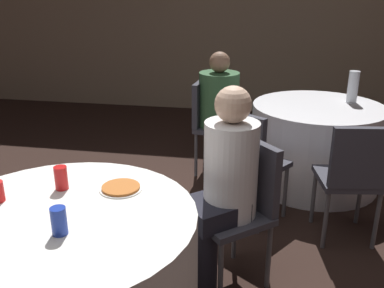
{
  "coord_description": "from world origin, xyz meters",
  "views": [
    {
      "loc": [
        0.69,
        -1.71,
        1.7
      ],
      "look_at": [
        0.27,
        0.61,
        0.83
      ],
      "focal_mm": 40.0,
      "sensor_mm": 36.0,
      "label": 1
    }
  ],
  "objects": [
    {
      "name": "chair_far_west",
      "position": [
        0.16,
        2.11,
        0.53
      ],
      "size": [
        0.44,
        0.44,
        0.88
      ],
      "rotation": [
        0.0,
        0.0,
        -1.67
      ],
      "color": "#383842",
      "rests_on": "ground_plane"
    },
    {
      "name": "person_green_jacket",
      "position": [
        0.31,
        2.09,
        0.6
      ],
      "size": [
        0.52,
        0.38,
        1.15
      ],
      "rotation": [
        0.0,
        0.0,
        -1.67
      ],
      "color": "#33384C",
      "rests_on": "ground_plane"
    },
    {
      "name": "table_near",
      "position": [
        -0.2,
        -0.15,
        0.36
      ],
      "size": [
        1.24,
        1.24,
        0.73
      ],
      "color": "white",
      "rests_on": "ground_plane"
    },
    {
      "name": "wall_back",
      "position": [
        0.0,
        4.31,
        1.4
      ],
      "size": [
        16.0,
        0.06,
        2.8
      ],
      "color": "gray",
      "rests_on": "ground_plane"
    },
    {
      "name": "chair_near_northeast",
      "position": [
        0.58,
        0.53,
        0.53
      ],
      "size": [
        0.56,
        0.56,
        0.88
      ],
      "rotation": [
        0.0,
        0.0,
        -4.0
      ],
      "color": "#383842",
      "rests_on": "ground_plane"
    },
    {
      "name": "person_white_shirt",
      "position": [
        0.45,
        0.42,
        0.6
      ],
      "size": [
        0.45,
        0.44,
        1.21
      ],
      "rotation": [
        0.0,
        0.0,
        -4.0
      ],
      "color": "black",
      "rests_on": "ground_plane"
    },
    {
      "name": "pizza_plate_near",
      "position": [
        -0.02,
        0.15,
        0.73
      ],
      "size": [
        0.22,
        0.22,
        0.02
      ],
      "color": "white",
      "rests_on": "table_near"
    },
    {
      "name": "bottle_far",
      "position": [
        1.42,
        2.17,
        0.87
      ],
      "size": [
        0.09,
        0.09,
        0.28
      ],
      "color": "silver",
      "rests_on": "table_far"
    },
    {
      "name": "soda_can_blue",
      "position": [
        -0.13,
        -0.29,
        0.79
      ],
      "size": [
        0.07,
        0.07,
        0.12
      ],
      "color": "#1E38A5",
      "rests_on": "table_near"
    },
    {
      "name": "chair_far_south",
      "position": [
        1.28,
        1.04,
        0.53
      ],
      "size": [
        0.46,
        0.46,
        0.88
      ],
      "rotation": [
        0.0,
        0.0,
        0.15
      ],
      "color": "#383842",
      "rests_on": "ground_plane"
    },
    {
      "name": "soda_can_red",
      "position": [
        -0.32,
        0.11,
        0.79
      ],
      "size": [
        0.07,
        0.07,
        0.12
      ],
      "color": "red",
      "rests_on": "table_near"
    },
    {
      "name": "chair_far_southwest",
      "position": [
        0.58,
        1.2,
        0.53
      ],
      "size": [
        0.56,
        0.56,
        0.88
      ],
      "rotation": [
        0.0,
        0.0,
        -0.6
      ],
      "color": "#383842",
      "rests_on": "ground_plane"
    },
    {
      "name": "table_far",
      "position": [
        1.13,
        2.01,
        0.36
      ],
      "size": [
        1.14,
        1.14,
        0.73
      ],
      "color": "silver",
      "rests_on": "ground_plane"
    }
  ]
}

